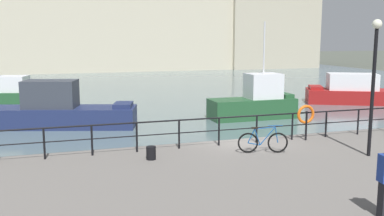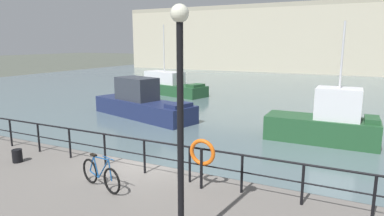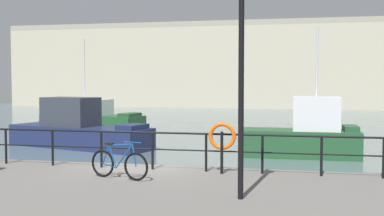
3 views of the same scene
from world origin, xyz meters
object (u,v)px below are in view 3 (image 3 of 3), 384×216
(harbor_building, at_px, (314,63))
(life_ring_stand, at_px, (222,138))
(moored_small_launch, at_px, (90,117))
(quay_lamp_post, at_px, (241,60))
(moored_red_daysailer, at_px, (305,135))
(moored_green_narrowboat, at_px, (78,130))
(parked_bicycle, at_px, (119,164))

(harbor_building, distance_m, life_ring_stand, 55.28)
(moored_small_launch, bearing_deg, quay_lamp_post, -43.64)
(moored_red_daysailer, distance_m, quay_lamp_post, 12.59)
(moored_green_narrowboat, relative_size, parked_bicycle, 4.84)
(moored_red_daysailer, xyz_separation_m, life_ring_stand, (-2.42, -9.44, 0.90))
(moored_small_launch, relative_size, parked_bicycle, 4.90)
(harbor_building, xyz_separation_m, moored_red_daysailer, (-2.25, -45.49, -4.96))
(harbor_building, height_order, moored_green_narrowboat, harbor_building)
(quay_lamp_post, bearing_deg, harbor_building, 86.16)
(moored_green_narrowboat, xyz_separation_m, quay_lamp_post, (9.88, -12.95, 2.96))
(harbor_building, xyz_separation_m, quay_lamp_post, (-3.87, -57.65, -2.10))
(parked_bicycle, bearing_deg, moored_green_narrowboat, 135.66)
(parked_bicycle, bearing_deg, life_ring_stand, 42.71)
(harbor_building, distance_m, parked_bicycle, 56.84)
(moored_green_narrowboat, bearing_deg, parked_bicycle, -43.54)
(harbor_building, height_order, moored_small_launch, harbor_building)
(harbor_building, bearing_deg, quay_lamp_post, -93.84)
(moored_red_daysailer, relative_size, life_ring_stand, 4.21)
(harbor_building, xyz_separation_m, life_ring_stand, (-4.66, -54.93, -4.06))
(parked_bicycle, relative_size, life_ring_stand, 1.23)
(moored_green_narrowboat, bearing_deg, moored_red_daysailer, 12.64)
(quay_lamp_post, bearing_deg, moored_green_narrowboat, 127.34)
(harbor_building, relative_size, moored_red_daysailer, 11.71)
(moored_green_narrowboat, bearing_deg, life_ring_stand, -31.80)
(moored_red_daysailer, xyz_separation_m, parked_bicycle, (-4.91, -10.70, 0.31))
(moored_red_daysailer, bearing_deg, moored_green_narrowboat, 176.06)
(harbor_building, distance_m, quay_lamp_post, 57.81)
(harbor_building, height_order, parked_bicycle, harbor_building)
(moored_small_launch, distance_m, life_ring_stand, 23.61)
(moored_green_narrowboat, height_order, life_ring_stand, moored_green_narrowboat)
(parked_bicycle, height_order, quay_lamp_post, quay_lamp_post)
(moored_red_daysailer, distance_m, parked_bicycle, 11.78)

